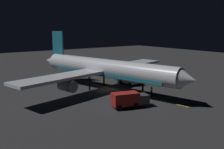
{
  "coord_description": "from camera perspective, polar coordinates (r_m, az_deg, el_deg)",
  "views": [
    {
      "loc": [
        29.6,
        42.46,
        12.76
      ],
      "look_at": [
        0.0,
        2.0,
        3.5
      ],
      "focal_mm": 42.0,
      "sensor_mm": 36.0,
      "label": 1
    }
  ],
  "objects": [
    {
      "name": "apron_guide_stripe",
      "position": [
        51.46,
        3.23,
        -3.9
      ],
      "size": [
        4.09,
        26.56,
        0.01
      ],
      "primitive_type": "cube",
      "rotation": [
        0.0,
        0.0,
        0.14
      ],
      "color": "gold",
      "rests_on": "ground_plane"
    },
    {
      "name": "ground_plane",
      "position": [
        53.33,
        -1.27,
        -3.49
      ],
      "size": [
        180.0,
        180.0,
        0.2
      ],
      "primitive_type": "cube",
      "color": "#2D2D2F"
    },
    {
      "name": "catering_truck",
      "position": [
        58.47,
        3.3,
        -0.82
      ],
      "size": [
        2.42,
        6.23,
        2.61
      ],
      "color": "silver",
      "rests_on": "ground_plane"
    },
    {
      "name": "baggage_truck",
      "position": [
        41.76,
        3.64,
        -5.53
      ],
      "size": [
        6.27,
        3.55,
        2.48
      ],
      "color": "maroon",
      "rests_on": "ground_plane"
    },
    {
      "name": "traffic_cone_near_right",
      "position": [
        42.13,
        3.13,
        -6.82
      ],
      "size": [
        0.5,
        0.5,
        0.55
      ],
      "color": "#EA590F",
      "rests_on": "ground_plane"
    },
    {
      "name": "ground_crew_worker",
      "position": [
        49.44,
        8.59,
        -3.55
      ],
      "size": [
        0.4,
        0.4,
        1.74
      ],
      "color": "black",
      "rests_on": "ground_plane"
    },
    {
      "name": "traffic_cone_near_left",
      "position": [
        48.63,
        3.86,
        -4.47
      ],
      "size": [
        0.5,
        0.5,
        0.55
      ],
      "color": "#EA590F",
      "rests_on": "ground_plane"
    },
    {
      "name": "airliner",
      "position": [
        52.87,
        -1.81,
        1.25
      ],
      "size": [
        38.78,
        38.33,
        11.64
      ],
      "color": "silver",
      "rests_on": "ground_plane"
    }
  ]
}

